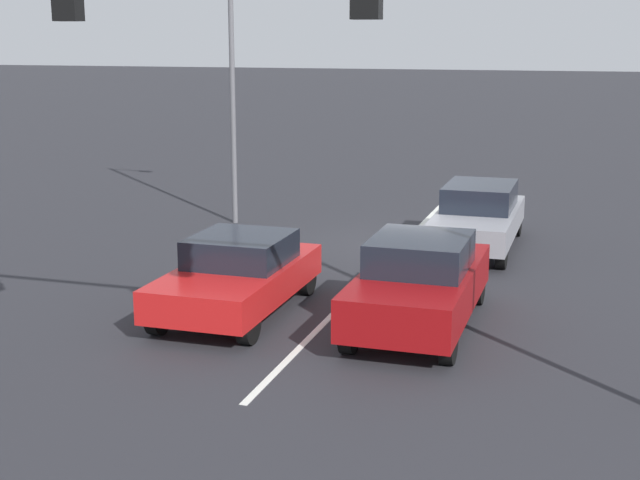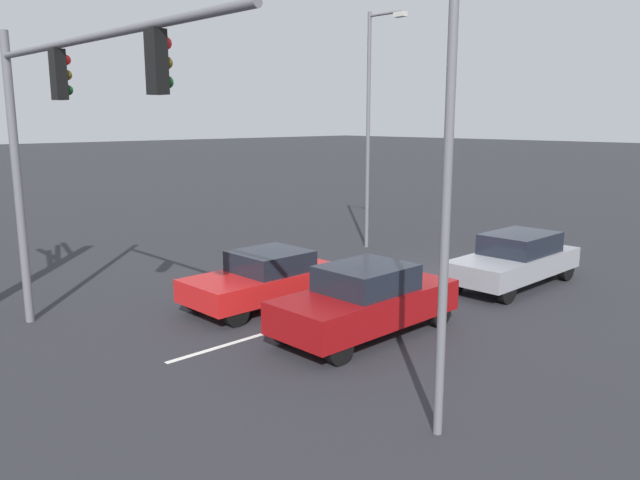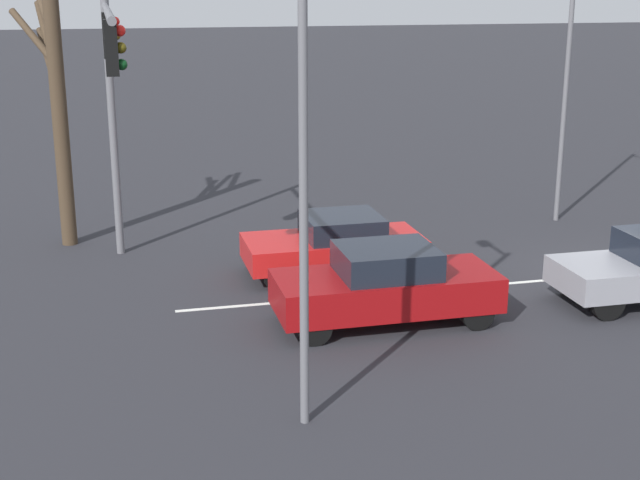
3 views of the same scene
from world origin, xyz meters
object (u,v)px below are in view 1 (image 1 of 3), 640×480
car_gray_leftlane_second (478,216)px  traffic_signal_gantry (55,50)px  car_red_midlane_front (238,274)px  street_lamp_right_shoulder (237,42)px  car_maroon_leftlane_front (420,282)px

car_gray_leftlane_second → traffic_signal_gantry: (3.78, 11.46, 4.03)m
car_red_midlane_front → car_gray_leftlane_second: (-3.52, -6.51, 0.07)m
traffic_signal_gantry → street_lamp_right_shoulder: size_ratio=1.07×
street_lamp_right_shoulder → traffic_signal_gantry: bearing=102.7°
car_maroon_leftlane_front → traffic_signal_gantry: 7.45m
car_maroon_leftlane_front → street_lamp_right_shoulder: bearing=-48.9°
car_gray_leftlane_second → traffic_signal_gantry: 12.72m
car_gray_leftlane_second → car_maroon_leftlane_front: bearing=88.5°
car_red_midlane_front → car_gray_leftlane_second: size_ratio=0.90×
car_red_midlane_front → traffic_signal_gantry: traffic_signal_gantry is taller
car_red_midlane_front → traffic_signal_gantry: size_ratio=0.46×
car_maroon_leftlane_front → traffic_signal_gantry: (3.62, 5.13, 4.01)m
car_red_midlane_front → car_maroon_leftlane_front: (-3.35, -0.18, 0.08)m
car_maroon_leftlane_front → street_lamp_right_shoulder: (6.43, -7.36, 4.05)m
car_red_midlane_front → street_lamp_right_shoulder: size_ratio=0.49×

